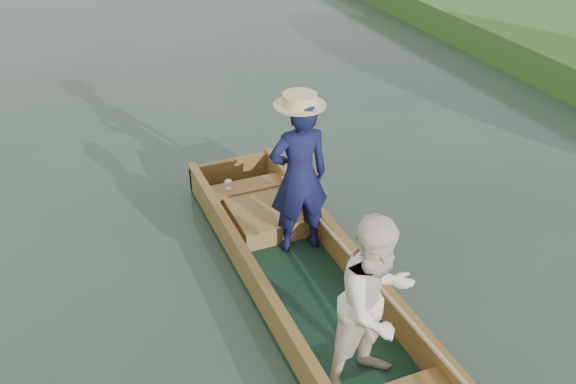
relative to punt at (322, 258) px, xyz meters
name	(u,v)px	position (x,y,z in m)	size (l,w,h in m)	color
ground	(311,302)	(-0.06, 0.09, -0.59)	(120.00, 120.00, 0.00)	#283D30
punt	(322,258)	(0.00, 0.00, 0.00)	(1.12, 5.00, 1.86)	black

